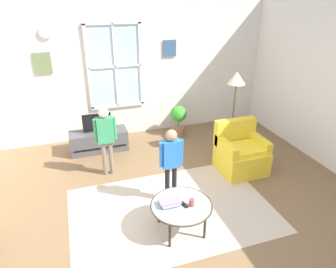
% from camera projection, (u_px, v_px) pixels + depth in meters
% --- Properties ---
extents(ground_plane, '(6.60, 6.64, 0.02)m').
position_uv_depth(ground_plane, '(180.00, 217.00, 4.34)').
color(ground_plane, brown).
extents(back_wall, '(6.00, 0.17, 2.82)m').
position_uv_depth(back_wall, '(130.00, 70.00, 6.37)').
color(back_wall, silver).
rests_on(back_wall, ground_plane).
extents(area_rug, '(2.91, 1.95, 0.01)m').
position_uv_depth(area_rug, '(172.00, 210.00, 4.48)').
color(area_rug, '#C6B29E').
rests_on(area_rug, ground_plane).
extents(tv_stand, '(1.12, 0.42, 0.42)m').
position_uv_depth(tv_stand, '(99.00, 141.00, 6.07)').
color(tv_stand, '#4C4C51').
rests_on(tv_stand, ground_plane).
extents(television, '(0.55, 0.08, 0.37)m').
position_uv_depth(television, '(97.00, 122.00, 5.89)').
color(television, '#4C4C4C').
rests_on(television, tv_stand).
extents(armchair, '(0.76, 0.74, 0.87)m').
position_uv_depth(armchair, '(240.00, 153.00, 5.37)').
color(armchair, yellow).
rests_on(armchair, ground_plane).
extents(coffee_table, '(0.81, 0.81, 0.42)m').
position_uv_depth(coffee_table, '(181.00, 206.00, 3.94)').
color(coffee_table, '#99B2B7').
rests_on(coffee_table, ground_plane).
extents(book_stack, '(0.28, 0.19, 0.07)m').
position_uv_depth(book_stack, '(170.00, 202.00, 3.92)').
color(book_stack, slate).
rests_on(book_stack, coffee_table).
extents(cup, '(0.07, 0.07, 0.10)m').
position_uv_depth(cup, '(192.00, 202.00, 3.89)').
color(cup, '#BF3F3F').
rests_on(cup, coffee_table).
extents(remote_near_books, '(0.07, 0.15, 0.02)m').
position_uv_depth(remote_near_books, '(184.00, 204.00, 3.91)').
color(remote_near_books, black).
rests_on(remote_near_books, coffee_table).
extents(person_blue_shirt, '(0.36, 0.16, 1.19)m').
position_uv_depth(person_blue_shirt, '(171.00, 158.00, 4.37)').
color(person_blue_shirt, black).
rests_on(person_blue_shirt, ground_plane).
extents(person_green_shirt, '(0.37, 0.17, 1.24)m').
position_uv_depth(person_green_shirt, '(105.00, 134.00, 5.04)').
color(person_green_shirt, '#726656').
rests_on(person_green_shirt, ground_plane).
extents(potted_plant_by_window, '(0.35, 0.35, 0.67)m').
position_uv_depth(potted_plant_by_window, '(178.00, 118.00, 6.65)').
color(potted_plant_by_window, '#9E6B4C').
rests_on(potted_plant_by_window, ground_plane).
extents(floor_lamp, '(0.32, 0.32, 1.63)m').
position_uv_depth(floor_lamp, '(236.00, 86.00, 5.46)').
color(floor_lamp, black).
rests_on(floor_lamp, ground_plane).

